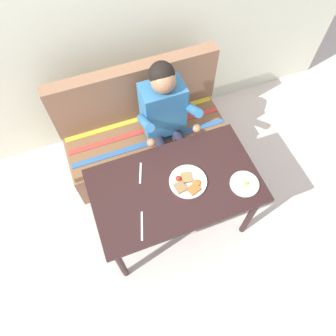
{
  "coord_description": "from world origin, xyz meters",
  "views": [
    {
      "loc": [
        -0.41,
        -0.94,
        2.75
      ],
      "look_at": [
        0.0,
        0.15,
        0.72
      ],
      "focal_mm": 34.11,
      "sensor_mm": 36.0,
      "label": 1
    }
  ],
  "objects": [
    {
      "name": "couch",
      "position": [
        0.0,
        0.76,
        0.33
      ],
      "size": [
        1.44,
        0.56,
        1.0
      ],
      "color": "#896047",
      "rests_on": "ground"
    },
    {
      "name": "table",
      "position": [
        0.0,
        0.0,
        0.65
      ],
      "size": [
        1.2,
        0.7,
        0.73
      ],
      "color": "black",
      "rests_on": "ground"
    },
    {
      "name": "knife",
      "position": [
        -0.32,
        -0.21,
        0.73
      ],
      "size": [
        0.07,
        0.19,
        0.0
      ],
      "primitive_type": "cube",
      "rotation": [
        0.0,
        0.0,
        -0.31
      ],
      "color": "silver",
      "rests_on": "table"
    },
    {
      "name": "person",
      "position": [
        0.15,
        0.59,
        0.74
      ],
      "size": [
        0.45,
        0.61,
        1.21
      ],
      "color": "teal",
      "rests_on": "ground"
    },
    {
      "name": "ground_plane",
      "position": [
        0.0,
        0.0,
        0.0
      ],
      "size": [
        8.0,
        8.0,
        0.0
      ],
      "primitive_type": "plane",
      "color": "beige"
    },
    {
      "name": "plate_breakfast",
      "position": [
        0.09,
        -0.02,
        0.74
      ],
      "size": [
        0.27,
        0.27,
        0.05
      ],
      "color": "white",
      "rests_on": "table"
    },
    {
      "name": "plate_eggs",
      "position": [
        0.46,
        -0.17,
        0.74
      ],
      "size": [
        0.21,
        0.21,
        0.04
      ],
      "color": "white",
      "rests_on": "table"
    },
    {
      "name": "back_wall",
      "position": [
        0.0,
        1.27,
        1.3
      ],
      "size": [
        4.4,
        0.1,
        2.6
      ],
      "primitive_type": "cube",
      "color": "silver",
      "rests_on": "ground"
    },
    {
      "name": "fork",
      "position": [
        -0.2,
        0.17,
        0.73
      ],
      "size": [
        0.07,
        0.16,
        0.0
      ],
      "primitive_type": "cube",
      "rotation": [
        0.0,
        0.0,
        -0.35
      ],
      "color": "silver",
      "rests_on": "table"
    }
  ]
}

